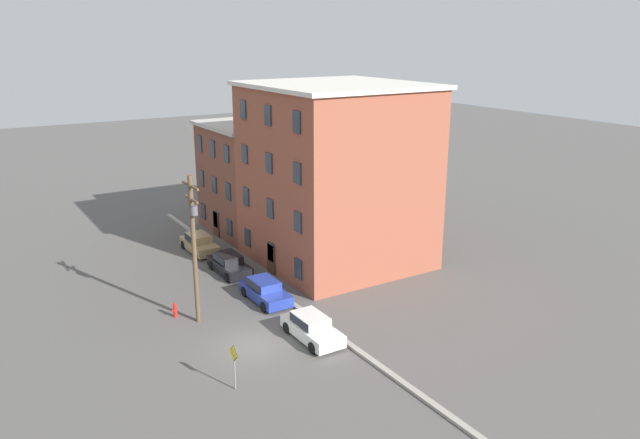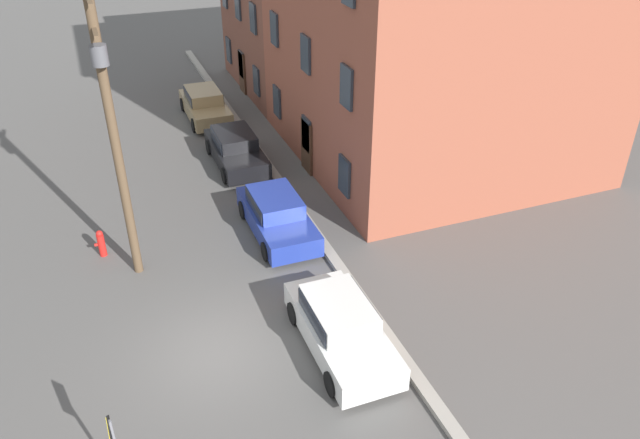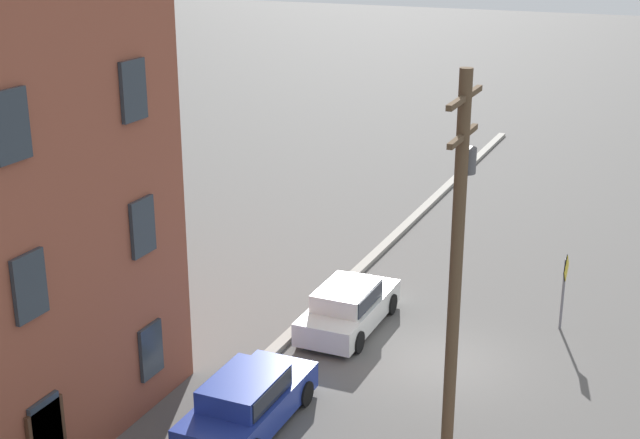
# 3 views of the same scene
# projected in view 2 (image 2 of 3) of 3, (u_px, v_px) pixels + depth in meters

# --- Properties ---
(ground_plane) EXTENTS (200.00, 200.00, 0.00)m
(ground_plane) POSITION_uv_depth(u_px,v_px,m) (219.00, 352.00, 16.91)
(ground_plane) COLOR #565451
(kerb_strip) EXTENTS (56.00, 0.36, 0.16)m
(kerb_strip) POSITION_uv_depth(u_px,v_px,m) (370.00, 311.00, 18.25)
(kerb_strip) COLOR #9E998E
(kerb_strip) RESTS_ON ground_plane
(car_tan) EXTENTS (4.40, 1.92, 1.43)m
(car_tan) POSITION_uv_depth(u_px,v_px,m) (205.00, 104.00, 30.74)
(car_tan) COLOR tan
(car_tan) RESTS_ON ground_plane
(car_black) EXTENTS (4.40, 1.92, 1.43)m
(car_black) POSITION_uv_depth(u_px,v_px,m) (236.00, 148.00, 26.34)
(car_black) COLOR black
(car_black) RESTS_ON ground_plane
(car_blue) EXTENTS (4.40, 1.92, 1.43)m
(car_blue) POSITION_uv_depth(u_px,v_px,m) (277.00, 214.00, 21.71)
(car_blue) COLOR #233899
(car_blue) RESTS_ON ground_plane
(car_white) EXTENTS (4.40, 1.92, 1.43)m
(car_white) POSITION_uv_depth(u_px,v_px,m) (340.00, 325.00, 16.73)
(car_white) COLOR silver
(car_white) RESTS_ON ground_plane
(utility_pole) EXTENTS (2.40, 0.44, 9.11)m
(utility_pole) POSITION_uv_depth(u_px,v_px,m) (112.00, 123.00, 17.41)
(utility_pole) COLOR brown
(utility_pole) RESTS_ON ground_plane
(fire_hydrant) EXTENTS (0.24, 0.34, 0.96)m
(fire_hydrant) POSITION_uv_depth(u_px,v_px,m) (101.00, 243.00, 20.60)
(fire_hydrant) COLOR red
(fire_hydrant) RESTS_ON ground_plane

